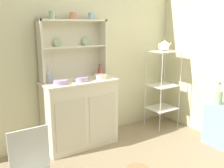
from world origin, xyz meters
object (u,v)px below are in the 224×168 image
flower_vase (219,97)px  bakers_rack (163,81)px  cup_sage_0 (52,15)px  bowl_mixing_large (60,82)px  hutch_shelf_unit (72,45)px  utensil_jar (50,78)px  porcelain_teapot (164,46)px  jam_bottle (100,72)px  side_shelf_blue (224,127)px  hutch_cabinet (80,112)px

flower_vase → bakers_rack: bearing=102.8°
cup_sage_0 → bowl_mixing_large: (-0.01, -0.20, -0.79)m
hutch_shelf_unit → bakers_rack: bearing=-11.9°
utensil_jar → porcelain_teapot: (1.75, -0.21, 0.33)m
jam_bottle → porcelain_teapot: (1.02, -0.21, 0.32)m
side_shelf_blue → porcelain_teapot: 1.42m
side_shelf_blue → utensil_jar: (-1.94, 1.18, 0.68)m
hutch_shelf_unit → flower_vase: hutch_shelf_unit is taller
bowl_mixing_large → porcelain_teapot: porcelain_teapot is taller
cup_sage_0 → bakers_rack: bearing=-8.6°
hutch_cabinet → porcelain_teapot: size_ratio=4.14×
side_shelf_blue → bowl_mixing_large: bearing=151.1°
hutch_shelf_unit → jam_bottle: hutch_shelf_unit is taller
bakers_rack → porcelain_teapot: porcelain_teapot is taller
cup_sage_0 → porcelain_teapot: cup_sage_0 is taller
bowl_mixing_large → porcelain_teapot: size_ratio=0.71×
hutch_shelf_unit → cup_sage_0: cup_sage_0 is taller
bowl_mixing_large → porcelain_teapot: 1.71m
hutch_shelf_unit → flower_vase: (1.58, -1.15, -0.69)m
bakers_rack → bowl_mixing_large: 1.68m
side_shelf_blue → cup_sage_0: cup_sage_0 is taller
hutch_shelf_unit → porcelain_teapot: bearing=-11.9°
side_shelf_blue → bakers_rack: bearing=101.3°
side_shelf_blue → jam_bottle: 1.84m
cup_sage_0 → bowl_mixing_large: bearing=-94.0°
flower_vase → jam_bottle: bearing=138.7°
bowl_mixing_large → porcelain_teapot: (1.67, -0.05, 0.37)m
hutch_cabinet → porcelain_teapot: 1.62m
porcelain_teapot → utensil_jar: bearing=173.3°
bakers_rack → flower_vase: bearing=-77.2°
hutch_shelf_unit → bakers_rack: size_ratio=0.75×
hutch_cabinet → side_shelf_blue: size_ratio=1.75×
hutch_cabinet → jam_bottle: (0.36, 0.09, 0.51)m
porcelain_teapot → flower_vase: (0.20, -0.86, -0.63)m
hutch_cabinet → flower_vase: (1.58, -0.99, 0.20)m
side_shelf_blue → utensil_jar: 2.38m
hutch_shelf_unit → utensil_jar: hutch_shelf_unit is taller
cup_sage_0 → jam_bottle: (0.63, -0.04, -0.75)m
bakers_rack → cup_sage_0: bearing=171.4°
utensil_jar → hutch_shelf_unit: bearing=13.4°
bowl_mixing_large → cup_sage_0: bearing=86.0°
side_shelf_blue → hutch_cabinet: bearing=145.0°
jam_bottle → flower_vase: bearing=-41.3°
side_shelf_blue → flower_vase: bearing=89.9°
cup_sage_0 → bowl_mixing_large: size_ratio=0.55×
jam_bottle → flower_vase: 1.65m
cup_sage_0 → porcelain_teapot: 1.73m
side_shelf_blue → bowl_mixing_large: bowl_mixing_large is taller
side_shelf_blue → utensil_jar: size_ratio=2.20×
side_shelf_blue → bowl_mixing_large: (-1.87, 1.03, 0.65)m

